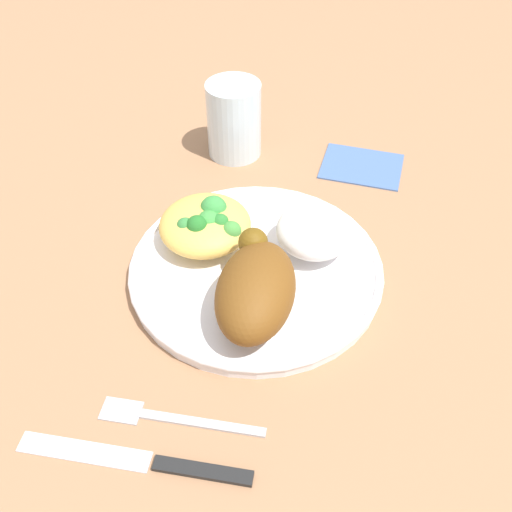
% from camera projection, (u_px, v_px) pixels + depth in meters
% --- Properties ---
extents(ground_plane, '(2.00, 2.00, 0.00)m').
position_uv_depth(ground_plane, '(256.00, 274.00, 0.61)').
color(ground_plane, '#9F704C').
extents(plate, '(0.26, 0.26, 0.02)m').
position_uv_depth(plate, '(256.00, 268.00, 0.60)').
color(plate, white).
rests_on(plate, ground_plane).
extents(roasted_chicken, '(0.13, 0.07, 0.06)m').
position_uv_depth(roasted_chicken, '(256.00, 289.00, 0.53)').
color(roasted_chicken, brown).
rests_on(roasted_chicken, plate).
extents(rice_pile, '(0.08, 0.08, 0.04)m').
position_uv_depth(rice_pile, '(314.00, 231.00, 0.60)').
color(rice_pile, white).
rests_on(rice_pile, plate).
extents(mac_cheese_with_broccoli, '(0.10, 0.10, 0.05)m').
position_uv_depth(mac_cheese_with_broccoli, '(206.00, 224.00, 0.61)').
color(mac_cheese_with_broccoli, '#EBBA52').
rests_on(mac_cheese_with_broccoli, plate).
extents(fork, '(0.02, 0.14, 0.01)m').
position_uv_depth(fork, '(172.00, 418.00, 0.48)').
color(fork, '#B2B2B7').
rests_on(fork, ground_plane).
extents(knife, '(0.02, 0.19, 0.01)m').
position_uv_depth(knife, '(151.00, 462.00, 0.45)').
color(knife, black).
rests_on(knife, ground_plane).
extents(water_glass, '(0.07, 0.07, 0.10)m').
position_uv_depth(water_glass, '(234.00, 120.00, 0.73)').
color(water_glass, silver).
rests_on(water_glass, ground_plane).
extents(napkin, '(0.09, 0.11, 0.00)m').
position_uv_depth(napkin, '(362.00, 166.00, 0.74)').
color(napkin, '#47669E').
rests_on(napkin, ground_plane).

